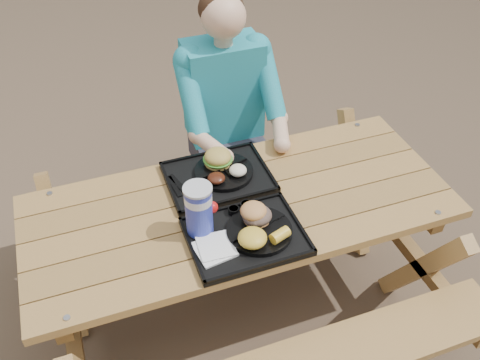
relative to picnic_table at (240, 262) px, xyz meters
name	(u,v)px	position (x,y,z in m)	size (l,w,h in m)	color
ground	(240,309)	(0.00, 0.00, -0.38)	(60.00, 60.00, 0.00)	#999999
picnic_table	(240,262)	(0.00, 0.00, 0.00)	(1.80, 1.49, 0.75)	#999999
tray_near	(246,237)	(-0.05, -0.20, 0.39)	(0.45, 0.35, 0.02)	black
tray_far	(218,178)	(-0.04, 0.18, 0.39)	(0.45, 0.35, 0.02)	black
plate_near	(259,231)	(0.01, -0.20, 0.41)	(0.26, 0.26, 0.02)	black
plate_far	(224,172)	(-0.01, 0.19, 0.41)	(0.26, 0.26, 0.02)	black
napkin_stack	(214,249)	(-0.19, -0.23, 0.40)	(0.14, 0.14, 0.02)	white
soda_cup	(199,211)	(-0.21, -0.11, 0.50)	(0.11, 0.11, 0.21)	#1624A6
condiment_bbq	(234,211)	(-0.05, -0.07, 0.41)	(0.05, 0.05, 0.03)	black
condiment_mustard	(247,206)	(0.01, -0.06, 0.41)	(0.05, 0.05, 0.03)	yellow
sandwich	(257,209)	(0.02, -0.15, 0.47)	(0.11, 0.11, 0.11)	#CF8849
mac_cheese	(252,238)	(-0.05, -0.26, 0.44)	(0.11, 0.11, 0.06)	gold
corn_cob	(280,235)	(0.06, -0.28, 0.44)	(0.08, 0.08, 0.04)	yellow
cutlery_far	(178,184)	(-0.22, 0.18, 0.40)	(0.02, 0.14, 0.01)	black
burger	(218,154)	(-0.02, 0.24, 0.47)	(0.12, 0.12, 0.11)	gold
baked_beans	(216,178)	(-0.06, 0.13, 0.43)	(0.08, 0.08, 0.03)	#441A0D
potato_salad	(238,170)	(0.04, 0.14, 0.44)	(0.08, 0.08, 0.04)	#F2EBCD
diner	(225,129)	(0.16, 0.68, 0.27)	(0.48, 0.84, 1.28)	teal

